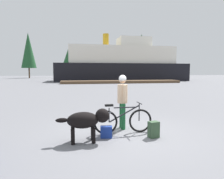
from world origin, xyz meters
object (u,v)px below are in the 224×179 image
(person_cyclist, at_px, (122,96))
(backpack, at_px, (154,129))
(handbag_pannier, at_px, (106,132))
(bicycle, at_px, (123,121))
(dog, at_px, (87,120))
(ferry_boat, at_px, (122,65))

(person_cyclist, bearing_deg, backpack, -57.98)
(handbag_pannier, bearing_deg, bicycle, 29.19)
(dog, height_order, backpack, dog)
(bicycle, relative_size, ferry_boat, 0.07)
(bicycle, distance_m, backpack, 0.93)
(person_cyclist, xyz_separation_m, backpack, (0.64, -1.03, -0.81))
(person_cyclist, relative_size, backpack, 3.83)
(handbag_pannier, height_order, ferry_boat, ferry_boat)
(handbag_pannier, distance_m, ferry_boat, 34.10)
(person_cyclist, xyz_separation_m, handbag_pannier, (-0.65, -0.81, -0.87))
(person_cyclist, relative_size, ferry_boat, 0.07)
(person_cyclist, height_order, handbag_pannier, person_cyclist)
(bicycle, height_order, backpack, bicycle)
(dog, relative_size, backpack, 3.08)
(dog, height_order, ferry_boat, ferry_boat)
(ferry_boat, bearing_deg, bicycle, -103.29)
(person_cyclist, distance_m, dog, 1.65)
(person_cyclist, bearing_deg, handbag_pannier, -128.94)
(person_cyclist, bearing_deg, dog, -139.16)
(person_cyclist, xyz_separation_m, dog, (-1.20, -1.04, -0.46))
(bicycle, xyz_separation_m, dog, (-1.09, -0.53, 0.19))
(dog, bearing_deg, bicycle, 26.04)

